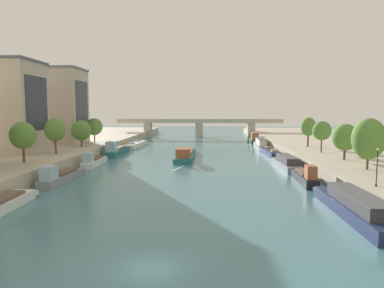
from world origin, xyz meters
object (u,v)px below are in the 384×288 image
object	(u,v)px
moored_boat_right_second	(305,177)
bridge_far	(199,125)
moored_boat_right_gap_after	(286,163)
moored_boat_left_downstream	(136,144)
moored_boat_left_near	(94,161)
tree_right_far	(345,137)
tree_left_nearest	(55,130)
barge_midriver	(185,154)
moored_boat_right_far	(270,152)
tree_right_second	(308,127)
tree_left_midway	(94,127)
tree_left_distant	(23,135)
moored_boat_right_downstream	(354,206)
moored_boat_right_midway	(261,144)
tree_right_end_of_row	(369,139)
moored_boat_left_second	(117,150)
moored_boat_right_upstream	(253,139)
tree_right_midway	(322,131)
tree_left_second	(81,130)
moored_boat_left_far	(61,176)
lamppost_right_bank	(377,165)

from	to	relation	value
moored_boat_right_second	bridge_far	distance (m)	85.78
moored_boat_right_gap_after	moored_boat_left_downstream	bearing A→B (deg)	135.57
moored_boat_left_near	moored_boat_right_second	world-z (taller)	moored_boat_right_second
moored_boat_left_downstream	tree_right_far	xyz separation A→B (m)	(44.24, -40.68, 5.52)
tree_left_nearest	barge_midriver	bearing A→B (deg)	26.23
moored_boat_right_far	tree_right_second	distance (m)	10.38
moored_boat_left_near	tree_left_nearest	size ratio (longest dim) A/B	1.64
moored_boat_left_downstream	moored_boat_right_gap_after	world-z (taller)	moored_boat_right_gap_after
tree_left_midway	moored_boat_right_second	bearing A→B (deg)	-39.29
tree_left_distant	moored_boat_right_downstream	bearing A→B (deg)	-22.02
moored_boat_right_far	moored_boat_left_downstream	bearing A→B (deg)	154.01
moored_boat_right_midway	tree_right_end_of_row	distance (m)	49.18
moored_boat_left_second	moored_boat_right_upstream	xyz separation A→B (m)	(36.85, 32.70, -0.05)
moored_boat_right_far	tree_right_midway	size ratio (longest dim) A/B	2.43
tree_right_midway	bridge_far	bearing A→B (deg)	111.43
tree_left_nearest	tree_right_midway	bearing A→B (deg)	5.02
tree_left_second	tree_right_midway	size ratio (longest dim) A/B	0.98
tree_left_distant	tree_right_second	distance (m)	57.89
moored_boat_right_second	moored_boat_right_upstream	xyz separation A→B (m)	(0.68, 62.85, 0.05)
moored_boat_left_far	moored_boat_right_gap_after	world-z (taller)	moored_boat_left_far
barge_midriver	tree_right_second	xyz separation A→B (m)	(27.69, 3.07, 6.03)
moored_boat_right_midway	tree_right_far	size ratio (longest dim) A/B	2.63
tree_left_midway	bridge_far	world-z (taller)	tree_left_midway
tree_right_end_of_row	barge_midriver	bearing A→B (deg)	135.71
moored_boat_left_far	tree_left_distant	world-z (taller)	tree_left_distant
tree_left_second	moored_boat_right_second	bearing A→B (deg)	-31.08
moored_boat_left_second	tree_left_midway	xyz separation A→B (m)	(-7.10, 5.24, 5.36)
moored_boat_left_second	tree_right_end_of_row	size ratio (longest dim) A/B	2.12
barge_midriver	moored_boat_right_upstream	size ratio (longest dim) A/B	1.50
tree_right_midway	barge_midriver	bearing A→B (deg)	164.99
moored_boat_right_second	tree_left_midway	size ratio (longest dim) A/B	1.71
barge_midriver	moored_boat_left_far	distance (m)	31.01
moored_boat_right_upstream	bridge_far	distance (m)	28.23
moored_boat_left_far	moored_boat_right_far	xyz separation A→B (m)	(36.63, 31.89, -0.18)
moored_boat_left_near	tree_right_far	distance (m)	45.46
moored_boat_right_second	tree_left_nearest	distance (m)	45.65
lamppost_right_bank	moored_boat_left_near	bearing A→B (deg)	147.16
tree_right_end_of_row	bridge_far	distance (m)	89.26
tree_left_distant	moored_boat_left_far	bearing A→B (deg)	-21.81
tree_left_midway	bridge_far	size ratio (longest dim) A/B	0.10
moored_boat_left_second	moored_boat_right_downstream	distance (m)	58.71
moored_boat_left_second	moored_boat_right_downstream	xyz separation A→B (m)	(36.62, -45.89, 0.04)
moored_boat_right_upstream	tree_left_midway	size ratio (longest dim) A/B	2.26
moored_boat_right_second	moored_boat_right_midway	xyz separation A→B (m)	(0.68, 46.75, 0.18)
moored_boat_left_near	tree_left_distant	distance (m)	15.00
moored_boat_right_downstream	tree_right_end_of_row	distance (m)	17.04
bridge_far	moored_boat_left_downstream	bearing A→B (deg)	-116.72
moored_boat_left_downstream	tree_right_second	world-z (taller)	tree_right_second
moored_boat_left_near	moored_boat_right_second	xyz separation A→B (m)	(36.14, -13.82, 0.06)
moored_boat_left_downstream	moored_boat_left_far	bearing A→B (deg)	-90.54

